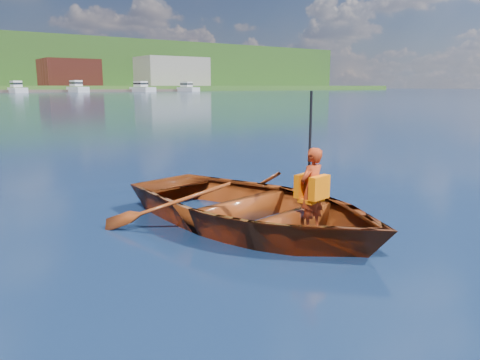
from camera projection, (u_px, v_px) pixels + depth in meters
The scene contains 3 objects.
ground at pixel (231, 226), 6.70m from camera, with size 600.00×600.00×0.00m.
rowboat at pixel (252, 207), 6.60m from camera, with size 3.82×4.80×0.89m.
child_paddler at pixel (312, 189), 6.03m from camera, with size 0.44×0.40×1.81m.
Camera 1 is at (-3.63, -5.31, 1.97)m, focal length 35.00 mm.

